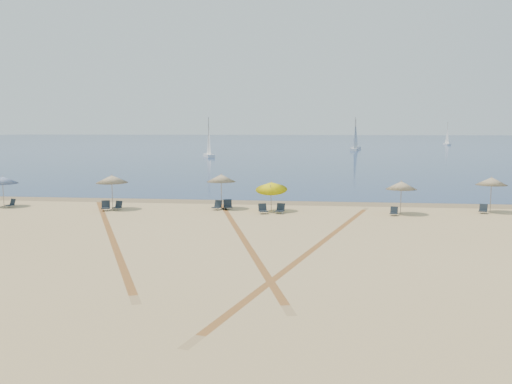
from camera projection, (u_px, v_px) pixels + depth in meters
The scene contains 23 objects.
ground at pixel (194, 284), 21.75m from camera, with size 160.00×160.00×0.00m, color tan.
ocean at pixel (313, 141), 243.60m from camera, with size 500.00×500.00×0.00m, color #0C2151.
wet_sand at pixel (262, 202), 45.41m from camera, with size 500.00×500.00×0.00m, color olive.
umbrella_0 at pixel (3, 180), 42.74m from camera, with size 2.29×2.30×2.39m.
umbrella_1 at pixel (112, 179), 41.32m from camera, with size 2.35×2.36×2.60m.
umbrella_2 at pixel (221, 178), 41.59m from camera, with size 2.19×2.19×2.64m.
umbrella_3 at pixel (271, 186), 40.33m from camera, with size 2.29×2.35×2.43m.
umbrella_4 at pixel (401, 185), 39.03m from camera, with size 2.16×2.16×2.37m.
umbrella_5 at pixel (492, 181), 39.83m from camera, with size 2.19×2.19×2.58m.
chair_1 at pixel (11, 204), 42.60m from camera, with size 0.73×0.78×0.63m.
chair_2 at pixel (106, 206), 40.87m from camera, with size 0.80×0.87×0.73m.
chair_3 at pixel (118, 206), 41.25m from camera, with size 0.66×0.73×0.65m.
chair_4 at pixel (217, 206), 41.25m from camera, with size 0.76×0.82×0.69m.
chair_5 at pixel (228, 205), 41.40m from camera, with size 0.79×0.86×0.74m.
chair_6 at pixel (263, 209), 39.45m from camera, with size 0.78×0.84×0.70m.
chair_7 at pixel (280, 209), 39.51m from camera, with size 0.74×0.81×0.71m.
chair_8 at pixel (394, 212), 38.57m from camera, with size 0.63×0.69×0.61m.
chair_9 at pixel (483, 209), 39.54m from camera, with size 0.74×0.79×0.66m.
sailboat_0 at pixel (447, 138), 192.05m from camera, with size 1.77×5.34×7.82m.
sailboat_1 at pixel (355, 141), 144.40m from camera, with size 2.45×5.98×8.67m.
sailboat_2 at pixel (356, 140), 154.03m from camera, with size 3.35×5.74×8.34m.
sailboat_3 at pixel (209, 145), 114.01m from camera, with size 3.39×5.52×8.07m.
tire_tracks at pixel (218, 236), 31.36m from camera, with size 48.22×39.31×0.00m.
Camera 1 is at (4.99, -20.74, 6.06)m, focal length 39.29 mm.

